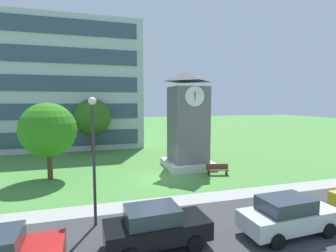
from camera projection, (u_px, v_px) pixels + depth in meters
name	position (u px, v px, depth m)	size (l,w,h in m)	color
ground_plane	(161.00, 178.00, 19.52)	(160.00, 160.00, 0.00)	#4C893D
street_asphalt	(213.00, 238.00, 10.95)	(120.00, 7.20, 0.01)	#38383A
kerb_strip	(180.00, 200.00, 15.16)	(120.00, 1.60, 0.01)	#9E9E99
office_building	(62.00, 86.00, 34.11)	(20.37, 11.35, 16.00)	#B7BCC6
clock_tower	(188.00, 126.00, 22.49)	(4.09, 4.09, 8.61)	slate
park_bench	(217.00, 169.00, 20.39)	(1.86, 0.88, 0.88)	brown
street_lamp	(94.00, 148.00, 11.76)	(0.36, 0.36, 6.11)	#333338
tree_by_building	(92.00, 117.00, 29.35)	(4.24, 4.24, 6.26)	#513823
tree_streetside	(197.00, 122.00, 28.54)	(3.11, 3.11, 5.27)	#513823
tree_near_tower	(48.00, 130.00, 18.87)	(4.09, 4.09, 5.86)	#513823
parked_car_black	(156.00, 226.00, 10.23)	(4.31, 2.07, 1.69)	black
parked_car_silver	(288.00, 215.00, 11.25)	(4.53, 2.06, 1.69)	silver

